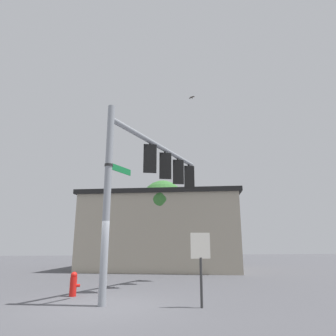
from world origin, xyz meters
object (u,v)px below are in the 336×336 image
object	(u,v)px
traffic_light_nearest_pole	(150,160)
traffic_light_mid_outer	(178,173)
street_name_sign	(116,168)
fire_hydrant	(73,284)
traffic_light_arm_end	(189,178)
historical_marker	(201,257)
traffic_light_mid_inner	(165,167)
bird_flying	(192,97)

from	to	relation	value
traffic_light_nearest_pole	traffic_light_mid_outer	size ratio (longest dim) A/B	1.00
traffic_light_nearest_pole	street_name_sign	size ratio (longest dim) A/B	1.13
street_name_sign	fire_hydrant	xyz separation A→B (m)	(-1.34, 1.59, -3.92)
traffic_light_nearest_pole	traffic_light_arm_end	world-z (taller)	same
traffic_light_arm_end	street_name_sign	size ratio (longest dim) A/B	1.13
traffic_light_mid_outer	historical_marker	bearing A→B (deg)	-93.31
traffic_light_mid_inner	traffic_light_arm_end	size ratio (longest dim) A/B	1.00
traffic_light_arm_end	traffic_light_mid_outer	bearing A→B (deg)	-126.70
traffic_light_nearest_pole	street_name_sign	distance (m)	2.40
traffic_light_mid_inner	historical_marker	world-z (taller)	traffic_light_mid_inner
historical_marker	street_name_sign	bearing A→B (deg)	158.61
traffic_light_nearest_pole	historical_marker	xyz separation A→B (m)	(1.31, -2.84, -3.79)
street_name_sign	bird_flying	xyz separation A→B (m)	(3.46, 2.89, 4.42)
traffic_light_mid_outer	street_name_sign	distance (m)	5.00
traffic_light_arm_end	bird_flying	distance (m)	4.16
traffic_light_nearest_pole	historical_marker	size ratio (longest dim) A/B	0.62
traffic_light_arm_end	traffic_light_nearest_pole	bearing A→B (deg)	-126.70
bird_flying	fire_hydrant	world-z (taller)	bird_flying
bird_flying	traffic_light_arm_end	bearing A→B (deg)	82.80
traffic_light_nearest_pole	bird_flying	world-z (taller)	bird_flying
bird_flying	historical_marker	bearing A→B (deg)	-101.78
traffic_light_nearest_pole	bird_flying	size ratio (longest dim) A/B	5.04
traffic_light_arm_end	fire_hydrant	size ratio (longest dim) A/B	1.59
traffic_light_mid_inner	street_name_sign	size ratio (longest dim) A/B	1.13
street_name_sign	bird_flying	world-z (taller)	bird_flying
street_name_sign	bird_flying	distance (m)	6.32
traffic_light_mid_outer	street_name_sign	bearing A→B (deg)	-126.56
historical_marker	traffic_light_mid_inner	bearing A→B (deg)	97.45
traffic_light_nearest_pole	traffic_light_mid_outer	distance (m)	2.68
traffic_light_nearest_pole	traffic_light_mid_outer	xyz separation A→B (m)	(1.60, 2.15, 0.00)
traffic_light_arm_end	bird_flying	world-z (taller)	bird_flying
traffic_light_mid_outer	historical_marker	size ratio (longest dim) A/B	0.62
traffic_light_mid_outer	fire_hydrant	bearing A→B (deg)	-150.97
fire_hydrant	street_name_sign	bearing A→B (deg)	-49.91
fire_hydrant	traffic_light_nearest_pole	bearing A→B (deg)	4.73
traffic_light_nearest_pole	traffic_light_mid_inner	bearing A→B (deg)	53.30
fire_hydrant	historical_marker	size ratio (longest dim) A/B	0.39
historical_marker	traffic_light_nearest_pole	bearing A→B (deg)	114.79
bird_flying	historical_marker	xyz separation A→B (m)	(-0.82, -3.93, -7.35)
traffic_light_mid_outer	bird_flying	size ratio (longest dim) A/B	5.04
street_name_sign	historical_marker	distance (m)	4.08
traffic_light_mid_outer	traffic_light_arm_end	world-z (taller)	same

